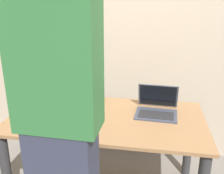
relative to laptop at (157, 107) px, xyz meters
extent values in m
cube|color=olive|center=(-0.39, -0.14, -0.06)|extent=(1.53, 0.83, 0.03)
cylinder|color=#2D2D30|center=(-1.10, 0.22, -0.42)|extent=(0.08, 0.08, 0.70)
cylinder|color=#2D2D30|center=(0.32, 0.22, -0.42)|extent=(0.08, 0.08, 0.70)
cube|color=#383D4C|center=(0.00, -0.06, -0.04)|extent=(0.34, 0.26, 0.01)
cube|color=#232326|center=(0.00, -0.07, -0.03)|extent=(0.28, 0.16, 0.00)
cube|color=#383D4C|center=(0.01, 0.10, 0.07)|extent=(0.33, 0.09, 0.21)
cube|color=black|center=(0.01, 0.09, 0.07)|extent=(0.31, 0.08, 0.19)
cylinder|color=brown|center=(-0.70, 0.10, 0.04)|extent=(0.07, 0.07, 0.18)
cone|color=brown|center=(-0.70, 0.10, 0.14)|extent=(0.07, 0.07, 0.02)
cylinder|color=brown|center=(-0.70, 0.10, 0.20)|extent=(0.03, 0.03, 0.09)
cylinder|color=#BFB74C|center=(-0.70, 0.10, 0.25)|extent=(0.03, 0.03, 0.01)
cylinder|color=#53CB91|center=(-0.70, 0.10, 0.05)|extent=(0.07, 0.07, 0.06)
cylinder|color=#333333|center=(-0.52, 0.20, 0.05)|extent=(0.06, 0.06, 0.20)
cone|color=#333333|center=(-0.52, 0.20, 0.16)|extent=(0.06, 0.06, 0.02)
cylinder|color=#333333|center=(-0.52, 0.20, 0.21)|extent=(0.03, 0.03, 0.07)
cylinder|color=#BFB74C|center=(-0.52, 0.20, 0.25)|extent=(0.03, 0.03, 0.01)
cylinder|color=#6CA74E|center=(-0.52, 0.20, 0.06)|extent=(0.06, 0.06, 0.07)
cylinder|color=#1E5123|center=(-0.74, 0.21, 0.05)|extent=(0.07, 0.07, 0.19)
cone|color=#1E5123|center=(-0.74, 0.21, 0.15)|extent=(0.07, 0.07, 0.02)
cylinder|color=#1E5123|center=(-0.74, 0.21, 0.20)|extent=(0.03, 0.03, 0.07)
cylinder|color=#BFB74C|center=(-0.74, 0.21, 0.24)|extent=(0.03, 0.03, 0.01)
cylinder|color=#93DF81|center=(-0.74, 0.21, 0.06)|extent=(0.07, 0.07, 0.07)
cube|color=#2D6B38|center=(-0.51, -0.82, 0.52)|extent=(0.43, 0.24, 0.64)
cube|color=tan|center=(-0.39, 0.65, 0.52)|extent=(6.00, 0.10, 2.60)
camera|label=1|loc=(-0.04, -1.95, 0.84)|focal=41.02mm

